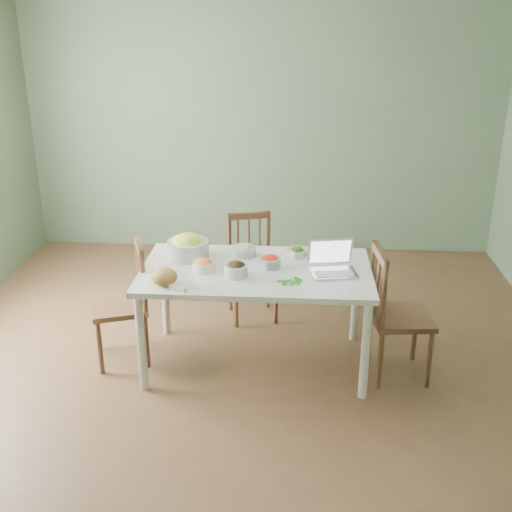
# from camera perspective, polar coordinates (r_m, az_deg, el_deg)

# --- Properties ---
(floor) EXTENTS (5.00, 5.00, 0.00)m
(floor) POSITION_cam_1_polar(r_m,az_deg,el_deg) (4.81, -1.21, -9.87)
(floor) COLOR brown
(floor) RESTS_ON ground
(wall_back) EXTENTS (5.00, 0.00, 2.70)m
(wall_back) POSITION_cam_1_polar(r_m,az_deg,el_deg) (6.69, 0.58, 11.70)
(wall_back) COLOR #576A54
(wall_back) RESTS_ON ground
(wall_front) EXTENTS (5.00, 0.00, 2.70)m
(wall_front) POSITION_cam_1_polar(r_m,az_deg,el_deg) (2.00, -7.90, -14.45)
(wall_front) COLOR #576A54
(wall_front) RESTS_ON ground
(dining_table) EXTENTS (1.66, 0.93, 0.78)m
(dining_table) POSITION_cam_1_polar(r_m,az_deg,el_deg) (4.64, -0.00, -5.61)
(dining_table) COLOR white
(dining_table) RESTS_ON floor
(chair_far) EXTENTS (0.48, 0.47, 0.90)m
(chair_far) POSITION_cam_1_polar(r_m,az_deg,el_deg) (5.31, -0.31, -1.20)
(chair_far) COLOR #47291B
(chair_far) RESTS_ON floor
(chair_left) EXTENTS (0.52, 0.53, 0.94)m
(chair_left) POSITION_cam_1_polar(r_m,az_deg,el_deg) (4.77, -12.47, -4.24)
(chair_left) COLOR #47291B
(chair_left) RESTS_ON floor
(chair_right) EXTENTS (0.46, 0.47, 0.98)m
(chair_right) POSITION_cam_1_polar(r_m,az_deg,el_deg) (4.58, 13.17, -5.20)
(chair_right) COLOR #47291B
(chair_right) RESTS_ON floor
(bread_boule) EXTENTS (0.18, 0.18, 0.12)m
(bread_boule) POSITION_cam_1_polar(r_m,az_deg,el_deg) (4.25, -8.40, -1.90)
(bread_boule) COLOR #A8763E
(bread_boule) RESTS_ON dining_table
(butter_stick) EXTENTS (0.12, 0.08, 0.03)m
(butter_stick) POSITION_cam_1_polar(r_m,az_deg,el_deg) (4.17, -7.19, -2.94)
(butter_stick) COLOR white
(butter_stick) RESTS_ON dining_table
(bowl_squash) EXTENTS (0.32, 0.32, 0.18)m
(bowl_squash) POSITION_cam_1_polar(r_m,az_deg,el_deg) (4.68, -6.24, 0.91)
(bowl_squash) COLOR yellow
(bowl_squash) RESTS_ON dining_table
(bowl_carrot) EXTENTS (0.19, 0.19, 0.09)m
(bowl_carrot) POSITION_cam_1_polar(r_m,az_deg,el_deg) (4.44, -4.80, -0.83)
(bowl_carrot) COLOR orange
(bowl_carrot) RESTS_ON dining_table
(bowl_onion) EXTENTS (0.23, 0.23, 0.09)m
(bowl_onion) POSITION_cam_1_polar(r_m,az_deg,el_deg) (4.70, -1.06, 0.59)
(bowl_onion) COLOR silver
(bowl_onion) RESTS_ON dining_table
(bowl_mushroom) EXTENTS (0.21, 0.21, 0.11)m
(bowl_mushroom) POSITION_cam_1_polar(r_m,az_deg,el_deg) (4.33, -1.85, -1.22)
(bowl_mushroom) COLOR black
(bowl_mushroom) RESTS_ON dining_table
(bowl_redpep) EXTENTS (0.16, 0.16, 0.09)m
(bowl_redpep) POSITION_cam_1_polar(r_m,az_deg,el_deg) (4.49, 1.31, -0.49)
(bowl_redpep) COLOR #DA0700
(bowl_redpep) RESTS_ON dining_table
(bowl_broccoli) EXTENTS (0.16, 0.16, 0.08)m
(bowl_broccoli) POSITION_cam_1_polar(r_m,az_deg,el_deg) (4.68, 3.81, 0.35)
(bowl_broccoli) COLOR #11400F
(bowl_broccoli) RESTS_ON dining_table
(flatbread) EXTENTS (0.25, 0.25, 0.02)m
(flatbread) POSITION_cam_1_polar(r_m,az_deg,el_deg) (4.80, 3.92, 0.49)
(flatbread) COLOR #D8B98B
(flatbread) RESTS_ON dining_table
(basil_bunch) EXTENTS (0.19, 0.19, 0.02)m
(basil_bunch) POSITION_cam_1_polar(r_m,az_deg,el_deg) (4.27, 3.04, -2.24)
(basil_bunch) COLOR #21701A
(basil_bunch) RESTS_ON dining_table
(laptop) EXTENTS (0.36, 0.32, 0.22)m
(laptop) POSITION_cam_1_polar(r_m,az_deg,el_deg) (4.39, 7.19, -0.32)
(laptop) COLOR silver
(laptop) RESTS_ON dining_table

